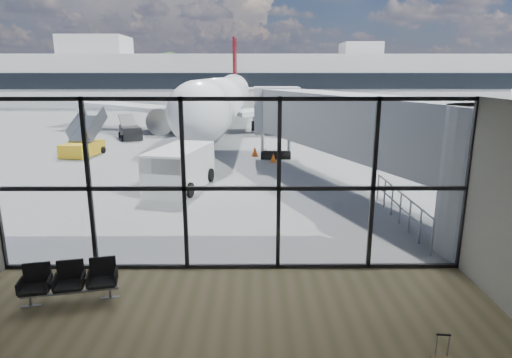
{
  "coord_description": "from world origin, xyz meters",
  "views": [
    {
      "loc": [
        0.56,
        -10.47,
        5.02
      ],
      "look_at": [
        0.64,
        3.0,
        1.71
      ],
      "focal_mm": 30.0,
      "sensor_mm": 36.0,
      "label": 1
    }
  ],
  "objects_px": {
    "airliner": "(224,98)",
    "mobile_stairs": "(83,147)",
    "seating_row": "(70,279)",
    "belt_loader": "(130,131)",
    "service_van": "(179,168)"
  },
  "relations": [
    {
      "from": "airliner",
      "to": "mobile_stairs",
      "type": "height_order",
      "value": "airliner"
    },
    {
      "from": "seating_row",
      "to": "belt_loader",
      "type": "bearing_deg",
      "value": 90.32
    },
    {
      "from": "seating_row",
      "to": "airliner",
      "type": "xyz_separation_m",
      "value": [
        1.47,
        30.97,
        2.36
      ]
    },
    {
      "from": "mobile_stairs",
      "to": "belt_loader",
      "type": "bearing_deg",
      "value": 92.37
    },
    {
      "from": "seating_row",
      "to": "mobile_stairs",
      "type": "bearing_deg",
      "value": 97.88
    },
    {
      "from": "service_van",
      "to": "mobile_stairs",
      "type": "distance_m",
      "value": 11.05
    },
    {
      "from": "belt_loader",
      "to": "mobile_stairs",
      "type": "bearing_deg",
      "value": -120.83
    },
    {
      "from": "service_van",
      "to": "belt_loader",
      "type": "bearing_deg",
      "value": 125.41
    },
    {
      "from": "mobile_stairs",
      "to": "seating_row",
      "type": "bearing_deg",
      "value": -59.78
    },
    {
      "from": "seating_row",
      "to": "belt_loader",
      "type": "xyz_separation_m",
      "value": [
        -5.68,
        25.08,
        0.09
      ]
    },
    {
      "from": "airliner",
      "to": "service_van",
      "type": "bearing_deg",
      "value": -90.46
    },
    {
      "from": "seating_row",
      "to": "service_van",
      "type": "distance_m",
      "value": 9.82
    },
    {
      "from": "service_van",
      "to": "belt_loader",
      "type": "relative_size",
      "value": 1.12
    },
    {
      "from": "mobile_stairs",
      "to": "airliner",
      "type": "bearing_deg",
      "value": 68.1
    },
    {
      "from": "service_van",
      "to": "belt_loader",
      "type": "xyz_separation_m",
      "value": [
        -6.52,
        15.32,
        -0.35
      ]
    }
  ]
}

